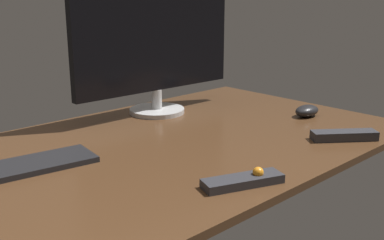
% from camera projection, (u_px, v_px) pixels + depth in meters
% --- Properties ---
extents(desk, '(1.40, 0.84, 0.02)m').
position_uv_depth(desk, '(167.00, 146.00, 1.31)').
color(desk, '#4C301C').
rests_on(desk, ground).
extents(monitor, '(0.62, 0.19, 0.42)m').
position_uv_depth(monitor, '(156.00, 46.00, 1.57)').
color(monitor, beige).
rests_on(monitor, desk).
extents(keyboard, '(0.39, 0.17, 0.01)m').
position_uv_depth(keyboard, '(14.00, 168.00, 1.11)').
color(keyboard, black).
rests_on(keyboard, desk).
extents(computer_mouse, '(0.10, 0.06, 0.04)m').
position_uv_depth(computer_mouse, '(307.00, 111.00, 1.58)').
color(computer_mouse, black).
rests_on(computer_mouse, desk).
extents(media_remote, '(0.19, 0.11, 0.04)m').
position_uv_depth(media_remote, '(244.00, 180.00, 1.03)').
color(media_remote, '#2D2D33').
rests_on(media_remote, desk).
extents(tv_remote, '(0.18, 0.15, 0.03)m').
position_uv_depth(tv_remote, '(344.00, 135.00, 1.33)').
color(tv_remote, '#2D2D33').
rests_on(tv_remote, desk).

